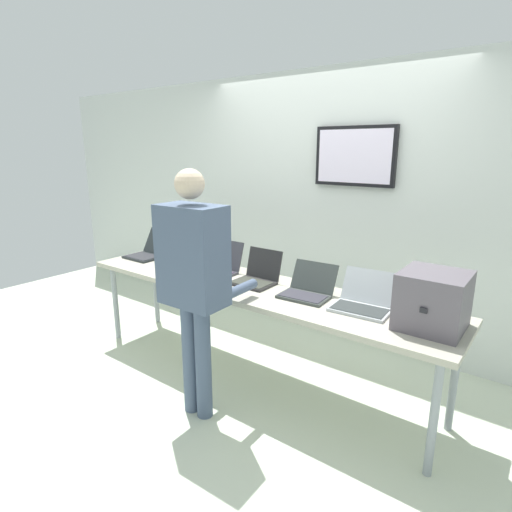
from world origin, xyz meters
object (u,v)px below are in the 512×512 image
at_px(laptop_station_1, 182,259).
at_px(equipment_box, 433,300).
at_px(workbench, 251,291).
at_px(laptop_station_0, 149,251).
at_px(laptop_station_3, 257,276).
at_px(laptop_station_5, 364,301).
at_px(laptop_station_4, 308,289).
at_px(laptop_station_2, 219,266).
at_px(person, 194,273).

bearing_deg(laptop_station_1, equipment_box, -1.59).
bearing_deg(workbench, laptop_station_0, 176.30).
xyz_separation_m(laptop_station_1, laptop_station_3, (0.88, -0.01, 0.01)).
xyz_separation_m(equipment_box, laptop_station_5, (-0.44, 0.04, -0.12)).
bearing_deg(workbench, laptop_station_4, 6.32).
xyz_separation_m(laptop_station_0, laptop_station_4, (1.83, -0.03, -0.01)).
xyz_separation_m(equipment_box, laptop_station_2, (-1.77, 0.07, -0.11)).
bearing_deg(workbench, equipment_box, 0.92).
distance_m(laptop_station_0, laptop_station_4, 1.83).
distance_m(equipment_box, laptop_station_3, 1.35).
height_order(laptop_station_1, person, person).
distance_m(laptop_station_1, laptop_station_5, 1.78).
bearing_deg(laptop_station_0, laptop_station_2, 0.15).
relative_size(laptop_station_0, laptop_station_5, 1.01).
bearing_deg(person, laptop_station_4, 54.97).
height_order(laptop_station_1, laptop_station_5, laptop_station_5).
relative_size(equipment_box, laptop_station_3, 1.23).
bearing_deg(laptop_station_4, laptop_station_2, 177.71).
bearing_deg(laptop_station_2, laptop_station_4, -2.29).
bearing_deg(equipment_box, laptop_station_5, 174.26).
xyz_separation_m(workbench, equipment_box, (1.35, 0.02, 0.22)).
bearing_deg(laptop_station_3, equipment_box, -2.11).
height_order(laptop_station_0, laptop_station_1, laptop_station_0).
distance_m(laptop_station_4, person, 0.85).
height_order(workbench, laptop_station_0, laptop_station_0).
xyz_separation_m(workbench, laptop_station_2, (-0.42, 0.09, 0.11)).
bearing_deg(laptop_station_2, laptop_station_0, -179.85).
bearing_deg(laptop_station_4, person, -125.03).
bearing_deg(laptop_station_4, laptop_station_1, 178.73).
bearing_deg(laptop_station_2, laptop_station_1, -179.26).
xyz_separation_m(laptop_station_2, laptop_station_4, (0.90, -0.04, -0.01)).
distance_m(laptop_station_3, laptop_station_5, 0.90).
height_order(equipment_box, person, person).
height_order(workbench, laptop_station_5, laptop_station_5).
distance_m(laptop_station_0, laptop_station_3, 1.35).
distance_m(workbench, equipment_box, 1.37).
height_order(equipment_box, laptop_station_4, equipment_box).
bearing_deg(equipment_box, person, -154.36).
xyz_separation_m(laptop_station_4, laptop_station_5, (0.42, 0.01, 0.00)).
relative_size(laptop_station_4, person, 0.21).
bearing_deg(laptop_station_5, laptop_station_2, 179.00).
xyz_separation_m(laptop_station_1, person, (0.89, -0.70, 0.20)).
distance_m(laptop_station_1, person, 1.15).
relative_size(equipment_box, laptop_station_0, 0.99).
height_order(workbench, person, person).
bearing_deg(person, equipment_box, 25.64).
distance_m(laptop_station_1, laptop_station_4, 1.36).
height_order(workbench, laptop_station_1, laptop_station_1).
relative_size(workbench, laptop_station_2, 9.15).
distance_m(equipment_box, laptop_station_0, 2.70).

